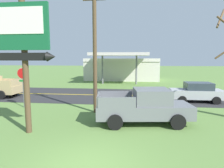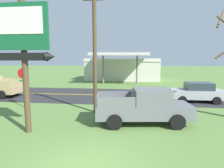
{
  "view_description": "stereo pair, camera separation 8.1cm",
  "coord_description": "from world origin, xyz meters",
  "px_view_note": "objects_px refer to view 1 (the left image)",
  "views": [
    {
      "loc": [
        1.61,
        -5.98,
        3.64
      ],
      "look_at": [
        0.0,
        8.0,
        1.8
      ],
      "focal_mm": 31.62,
      "sensor_mm": 36.0,
      "label": 1
    },
    {
      "loc": [
        1.69,
        -5.97,
        3.64
      ],
      "look_at": [
        0.0,
        8.0,
        1.8
      ],
      "focal_mm": 31.62,
      "sensor_mm": 36.0,
      "label": 2
    }
  ],
  "objects_px": {
    "utility_pole": "(95,44)",
    "pickup_grey_parked_on_lawn": "(145,107)",
    "gas_station": "(122,68)",
    "stop_sign": "(23,80)",
    "car_silver_mid_lane": "(197,92)",
    "motel_sign": "(24,42)"
  },
  "relations": [
    {
      "from": "utility_pole",
      "to": "pickup_grey_parked_on_lawn",
      "type": "relative_size",
      "value": 1.6
    },
    {
      "from": "gas_station",
      "to": "pickup_grey_parked_on_lawn",
      "type": "relative_size",
      "value": 2.22
    },
    {
      "from": "stop_sign",
      "to": "gas_station",
      "type": "bearing_deg",
      "value": 73.22
    },
    {
      "from": "utility_pole",
      "to": "gas_station",
      "type": "xyz_separation_m",
      "value": [
        0.45,
        20.61,
        -2.64
      ]
    },
    {
      "from": "stop_sign",
      "to": "car_silver_mid_lane",
      "type": "height_order",
      "value": "stop_sign"
    },
    {
      "from": "stop_sign",
      "to": "pickup_grey_parked_on_lawn",
      "type": "relative_size",
      "value": 0.55
    },
    {
      "from": "utility_pole",
      "to": "gas_station",
      "type": "relative_size",
      "value": 0.72
    },
    {
      "from": "motel_sign",
      "to": "stop_sign",
      "type": "height_order",
      "value": "motel_sign"
    },
    {
      "from": "stop_sign",
      "to": "utility_pole",
      "type": "bearing_deg",
      "value": -7.32
    },
    {
      "from": "utility_pole",
      "to": "pickup_grey_parked_on_lawn",
      "type": "height_order",
      "value": "utility_pole"
    },
    {
      "from": "motel_sign",
      "to": "car_silver_mid_lane",
      "type": "xyz_separation_m",
      "value": [
        10.3,
        8.25,
        -3.54
      ]
    },
    {
      "from": "stop_sign",
      "to": "pickup_grey_parked_on_lawn",
      "type": "bearing_deg",
      "value": -16.84
    },
    {
      "from": "motel_sign",
      "to": "pickup_grey_parked_on_lawn",
      "type": "bearing_deg",
      "value": 20.87
    },
    {
      "from": "gas_station",
      "to": "motel_sign",
      "type": "bearing_deg",
      "value": -96.79
    },
    {
      "from": "gas_station",
      "to": "pickup_grey_parked_on_lawn",
      "type": "xyz_separation_m",
      "value": [
        2.74,
        -22.54,
        -0.98
      ]
    },
    {
      "from": "pickup_grey_parked_on_lawn",
      "to": "gas_station",
      "type": "bearing_deg",
      "value": 96.93
    },
    {
      "from": "pickup_grey_parked_on_lawn",
      "to": "stop_sign",
      "type": "bearing_deg",
      "value": 163.16
    },
    {
      "from": "pickup_grey_parked_on_lawn",
      "to": "motel_sign",
      "type": "bearing_deg",
      "value": -159.13
    },
    {
      "from": "utility_pole",
      "to": "pickup_grey_parked_on_lawn",
      "type": "bearing_deg",
      "value": -31.23
    },
    {
      "from": "utility_pole",
      "to": "stop_sign",
      "type": "bearing_deg",
      "value": 172.68
    },
    {
      "from": "utility_pole",
      "to": "car_silver_mid_lane",
      "type": "bearing_deg",
      "value": 28.05
    },
    {
      "from": "gas_station",
      "to": "utility_pole",
      "type": "bearing_deg",
      "value": -91.25
    }
  ]
}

